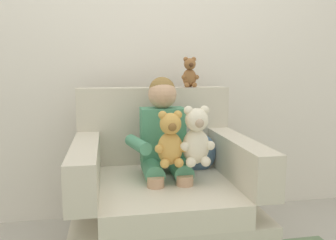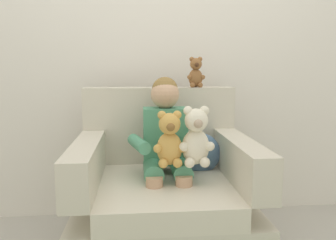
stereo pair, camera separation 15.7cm
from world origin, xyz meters
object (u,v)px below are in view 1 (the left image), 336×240
Objects in this scene: plush_cream at (196,137)px; armchair at (162,202)px; seated_child at (164,140)px; plush_honey at (170,140)px; plush_brown_on_backrest at (190,73)px; throw_pillow at (196,153)px.

armchair is at bearing 144.85° from plush_cream.
plush_cream is at bearing -53.95° from seated_child.
plush_brown_on_backrest is at bearing 87.14° from plush_honey.
plush_cream reaches higher than throw_pillow.
plush_honey is 0.63m from plush_brown_on_backrest.
plush_brown_on_backrest reaches higher than armchair.
plush_cream is 0.33m from throw_pillow.
seated_child is 0.27m from throw_pillow.
seated_child is at bearing 113.18° from plush_honey.
plush_brown_on_backrest is (0.24, 0.34, 0.75)m from armchair.
throw_pillow is (0.08, 0.27, -0.16)m from plush_cream.
plush_cream is at bearing -105.35° from throw_pillow.
seated_child reaches higher than plush_honey.
plush_brown_on_backrest reaches higher than plush_cream.
seated_child is at bearing -156.30° from throw_pillow.
seated_child is 2.55× the size of plush_cream.
armchair is 3.09× the size of plush_cream.
plush_cream is 1.24× the size of throw_pillow.
armchair reaches higher than throw_pillow.
plush_cream is 1.60× the size of plush_brown_on_backrest.
throw_pillow is at bearing 20.18° from seated_child.
armchair is 0.37m from throw_pillow.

